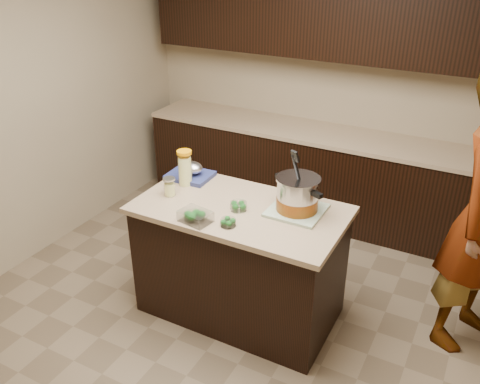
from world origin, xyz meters
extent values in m
plane|color=brown|center=(0.00, 0.00, 0.00)|extent=(4.00, 4.00, 0.00)
cube|color=tan|center=(0.00, 2.00, 1.35)|extent=(4.00, 0.04, 2.70)
cube|color=tan|center=(-2.00, 0.00, 1.35)|extent=(0.04, 4.00, 2.70)
cube|color=black|center=(0.00, 1.70, 0.43)|extent=(3.60, 0.60, 0.86)
cube|color=tan|center=(0.00, 1.70, 0.88)|extent=(3.60, 0.63, 0.04)
cube|color=black|center=(0.00, 1.82, 1.95)|extent=(3.60, 0.35, 0.75)
cube|color=black|center=(0.00, 0.00, 0.43)|extent=(1.40, 0.75, 0.86)
cube|color=tan|center=(0.00, 0.00, 0.88)|extent=(1.46, 0.81, 0.04)
cube|color=#5C7F55|center=(0.37, 0.13, 0.91)|extent=(0.36, 0.36, 0.02)
cylinder|color=#B7B7BC|center=(0.37, 0.13, 1.03)|extent=(0.37, 0.37, 0.22)
cylinder|color=brown|center=(0.37, 0.13, 0.96)|extent=(0.37, 0.37, 0.09)
cylinder|color=#B7B7BC|center=(0.37, 0.13, 1.15)|extent=(0.39, 0.39, 0.01)
cube|color=black|center=(0.21, 0.20, 1.10)|extent=(0.08, 0.06, 0.03)
cube|color=black|center=(0.53, 0.06, 1.10)|extent=(0.08, 0.06, 0.03)
cylinder|color=black|center=(0.37, 0.10, 1.21)|extent=(0.07, 0.12, 0.27)
cylinder|color=#EEEE91|center=(-0.53, 0.13, 1.01)|extent=(0.10, 0.10, 0.22)
cylinder|color=white|center=(-0.53, 0.13, 1.03)|extent=(0.11, 0.11, 0.25)
cylinder|color=orange|center=(-0.53, 0.13, 1.16)|extent=(0.11, 0.11, 0.02)
cylinder|color=#EEEE91|center=(-0.54, -0.07, 0.95)|extent=(0.09, 0.09, 0.09)
cylinder|color=white|center=(-0.54, -0.07, 0.96)|extent=(0.10, 0.10, 0.12)
cylinder|color=silver|center=(-0.54, -0.07, 1.03)|extent=(0.10, 0.10, 0.02)
cylinder|color=silver|center=(0.01, -0.03, 0.93)|extent=(0.15, 0.15, 0.06)
cylinder|color=silver|center=(0.05, -0.25, 0.92)|extent=(0.13, 0.13, 0.05)
cube|color=silver|center=(-0.17, -0.31, 0.94)|extent=(0.23, 0.18, 0.07)
cube|color=navy|center=(-0.57, 0.25, 0.92)|extent=(0.34, 0.28, 0.03)
ellipsoid|color=silver|center=(-0.55, 0.25, 0.98)|extent=(0.17, 0.14, 0.09)
camera|label=1|loc=(1.45, -2.72, 2.59)|focal=38.00mm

